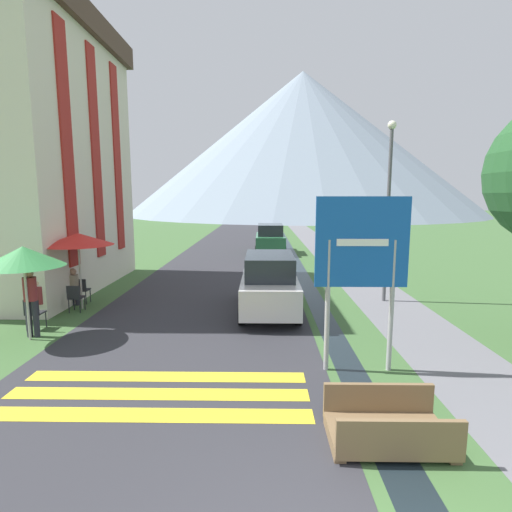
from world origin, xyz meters
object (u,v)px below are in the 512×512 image
(cafe_umbrella_front_green, at_px, (23,257))
(person_standing_terrace, at_px, (31,298))
(road_sign, at_px, (361,258))
(streetlamp, at_px, (389,198))
(hotel_building, at_px, (25,142))
(cafe_chair_near_right, at_px, (34,311))
(parked_car_far, at_px, (270,238))
(person_seated_near, at_px, (40,297))
(person_seated_far, at_px, (74,285))
(cafe_chair_middle, at_px, (75,296))
(parked_car_near, at_px, (269,283))
(cafe_umbrella_middle_red, at_px, (78,239))
(footbridge, at_px, (388,428))
(cafe_chair_far_left, at_px, (82,289))

(cafe_umbrella_front_green, bearing_deg, person_standing_terrace, 98.88)
(road_sign, xyz_separation_m, streetlamp, (2.20, 5.54, 1.14))
(hotel_building, bearing_deg, cafe_chair_near_right, -61.10)
(road_sign, xyz_separation_m, parked_car_far, (-1.46, 17.25, -1.42))
(cafe_chair_near_right, xyz_separation_m, person_seated_near, (-0.36, 0.98, 0.15))
(road_sign, bearing_deg, person_seated_far, 149.23)
(person_seated_far, bearing_deg, hotel_building, 137.17)
(cafe_umbrella_front_green, height_order, person_seated_near, cafe_umbrella_front_green)
(cafe_chair_middle, bearing_deg, cafe_umbrella_front_green, -78.54)
(cafe_chair_middle, xyz_separation_m, person_standing_terrace, (-0.08, -2.17, 0.51))
(parked_car_near, distance_m, person_seated_near, 6.71)
(cafe_umbrella_front_green, height_order, streetlamp, streetlamp)
(cafe_umbrella_front_green, distance_m, streetlamp, 10.77)
(cafe_chair_near_right, distance_m, cafe_umbrella_middle_red, 2.69)
(hotel_building, xyz_separation_m, person_seated_far, (2.62, -2.43, -4.85))
(cafe_umbrella_middle_red, xyz_separation_m, streetlamp, (9.88, 1.14, 1.25))
(cafe_chair_near_right, xyz_separation_m, person_seated_far, (-0.09, 2.47, 0.17))
(cafe_umbrella_front_green, xyz_separation_m, person_seated_near, (-0.65, 1.70, -1.44))
(cafe_chair_middle, bearing_deg, road_sign, -15.08)
(cafe_chair_middle, xyz_separation_m, person_seated_far, (-0.42, 0.81, 0.17))
(hotel_building, relative_size, parked_car_far, 2.45)
(footbridge, height_order, parked_car_near, parked_car_near)
(person_seated_near, bearing_deg, cafe_chair_middle, 44.31)
(parked_car_near, distance_m, cafe_chair_far_left, 6.28)
(person_standing_terrace, xyz_separation_m, streetlamp, (9.98, 3.69, 2.45))
(road_sign, distance_m, cafe_umbrella_front_green, 7.91)
(person_seated_near, bearing_deg, cafe_chair_near_right, -69.65)
(cafe_chair_far_left, bearing_deg, cafe_chair_near_right, -94.43)
(cafe_chair_near_right, bearing_deg, road_sign, -35.38)
(hotel_building, height_order, cafe_chair_middle, hotel_building)
(parked_car_far, xyz_separation_m, cafe_chair_far_left, (-6.49, -12.24, -0.40))
(parked_car_far, height_order, cafe_chair_near_right, parked_car_far)
(cafe_umbrella_front_green, bearing_deg, streetlamp, 21.46)
(road_sign, distance_m, person_standing_terrace, 8.10)
(cafe_chair_near_right, height_order, streetlamp, streetlamp)
(road_sign, relative_size, cafe_chair_far_left, 4.16)
(hotel_building, relative_size, cafe_chair_far_left, 12.00)
(person_seated_near, bearing_deg, road_sign, -21.70)
(streetlamp, bearing_deg, footbridge, -106.35)
(footbridge, xyz_separation_m, person_seated_far, (-7.97, 7.27, 0.45))
(hotel_building, relative_size, streetlamp, 1.72)
(cafe_chair_near_right, bearing_deg, footbridge, -50.32)
(cafe_chair_near_right, xyz_separation_m, cafe_chair_far_left, (0.08, 2.66, 0.00))
(cafe_chair_far_left, xyz_separation_m, person_standing_terrace, (0.18, -3.16, 0.51))
(road_sign, bearing_deg, cafe_umbrella_front_green, 168.07)
(person_seated_near, xyz_separation_m, person_seated_far, (0.28, 1.49, 0.02))
(road_sign, height_order, person_seated_near, road_sign)
(footbridge, height_order, person_standing_terrace, person_standing_terrace)
(person_seated_near, height_order, person_seated_far, person_seated_far)
(cafe_umbrella_middle_red, distance_m, person_seated_far, 1.66)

